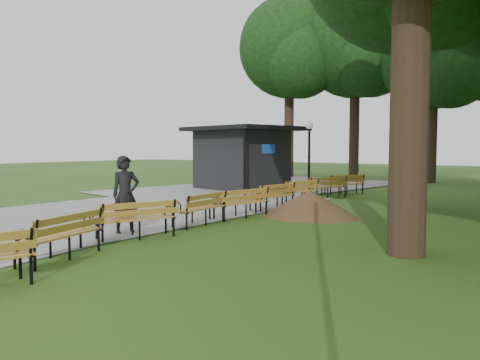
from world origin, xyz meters
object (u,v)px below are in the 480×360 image
Objects in this scene: lamp_post at (309,142)px; bench_4 at (199,208)px; bench_5 at (241,203)px; bench_7 at (297,191)px; bench_2 at (60,235)px; bench_6 at (272,196)px; person at (126,195)px; kiosk at (241,158)px; bench_3 at (136,219)px; bench_8 at (325,187)px; bench_9 at (344,184)px; dirt_mound at (310,203)px.

bench_4 is at bearing -82.42° from lamp_post.
bench_5 is 4.10m from bench_7.
bench_2 is 8.12m from bench_6.
kiosk is (-4.54, 11.23, 0.57)m from person.
bench_6 and bench_7 have the same top height.
bench_2 is 1.00× the size of bench_4.
bench_8 is (-0.21, 10.30, 0.00)m from bench_3.
bench_5 is (0.16, 3.87, 0.00)m from bench_3.
person is 5.75m from bench_6.
bench_3 is (0.60, -0.24, -0.48)m from person.
bench_3 is 1.00× the size of bench_7.
bench_6 is (0.54, 5.71, -0.48)m from person.
bench_3 is at bearing 8.86° from bench_6.
person reaches higher than bench_9.
lamp_post is 1.64× the size of bench_9.
bench_9 is (0.06, 4.13, 0.00)m from bench_7.
bench_5 is at bearing -137.05° from dirt_mound.
bench_7 is at bearing 124.68° from dirt_mound.
kiosk reaches higher than bench_8.
bench_2 is 1.00× the size of bench_9.
lamp_post is at bearing -84.41° from bench_8.
person is at bearing -114.22° from dirt_mound.
bench_3 is 10.30m from bench_8.
kiosk is at bearing -155.29° from bench_4.
dirt_mound is 1.29× the size of bench_5.
dirt_mound is 3.48m from bench_4.
kiosk is 14.74m from bench_2.
bench_9 is at bearing -165.39° from bench_5.
bench_7 is (-0.20, 7.96, 0.00)m from bench_3.
bench_7 is at bearing -70.92° from lamp_post.
person is 5.54m from dirt_mound.
bench_2 and bench_8 have the same top height.
bench_9 is (-0.50, 14.26, 0.00)m from bench_2.
person is at bearing 30.08° from bench_9.
bench_2 is at bearing 34.28° from bench_9.
bench_3 is 1.00× the size of bench_4.
bench_6 and bench_9 have the same top height.
person is 0.81m from bench_3.
bench_9 is at bearing 19.79° from kiosk.
dirt_mound is 1.29× the size of bench_3.
bench_5 and bench_8 have the same top height.
lamp_post is at bearing -147.08° from bench_7.
lamp_post is at bearing 173.07° from bench_2.
bench_5 is at bearing 36.06° from bench_8.
bench_3 and bench_8 have the same top height.
bench_2 is 6.04m from bench_5.
kiosk reaches higher than bench_2.
kiosk is 5.18m from bench_8.
bench_4 is 9.86m from bench_9.
dirt_mound is at bearing 145.47° from bench_5.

